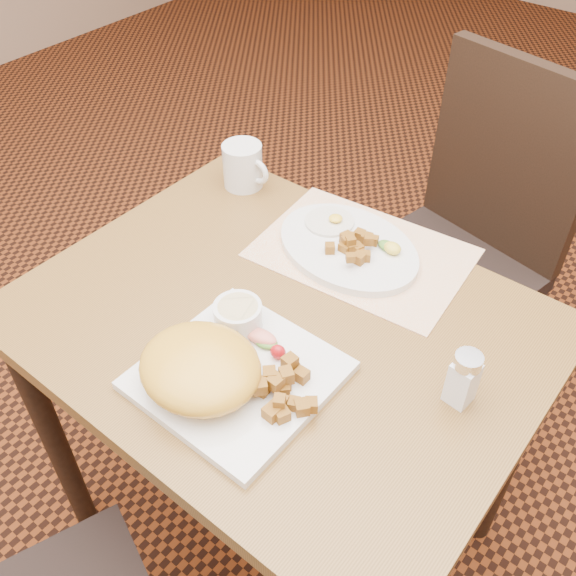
# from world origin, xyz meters

# --- Properties ---
(ground) EXTENTS (8.00, 8.00, 0.00)m
(ground) POSITION_xyz_m (0.00, 0.00, 0.00)
(ground) COLOR black
(ground) RESTS_ON ground
(table) EXTENTS (0.90, 0.70, 0.75)m
(table) POSITION_xyz_m (0.00, 0.00, 0.64)
(table) COLOR brown
(table) RESTS_ON ground
(chair_far) EXTENTS (0.50, 0.50, 0.97)m
(chair_far) POSITION_xyz_m (0.05, 0.68, 0.54)
(chair_far) COLOR black
(chair_far) RESTS_ON ground
(placemat) EXTENTS (0.43, 0.32, 0.00)m
(placemat) POSITION_xyz_m (0.02, 0.24, 0.75)
(placemat) COLOR white
(placemat) RESTS_ON table
(plate_square) EXTENTS (0.28, 0.28, 0.02)m
(plate_square) POSITION_xyz_m (0.04, -0.15, 0.76)
(plate_square) COLOR silver
(plate_square) RESTS_ON table
(plate_oval) EXTENTS (0.34, 0.27, 0.02)m
(plate_oval) POSITION_xyz_m (-0.01, 0.23, 0.76)
(plate_oval) COLOR silver
(plate_oval) RESTS_ON placemat
(hollandaise_mound) EXTENTS (0.20, 0.18, 0.07)m
(hollandaise_mound) POSITION_xyz_m (0.00, -0.20, 0.80)
(hollandaise_mound) COLOR gold
(hollandaise_mound) RESTS_ON plate_square
(ramekin) EXTENTS (0.08, 0.08, 0.05)m
(ramekin) POSITION_xyz_m (-0.03, -0.07, 0.79)
(ramekin) COLOR silver
(ramekin) RESTS_ON plate_square
(garnish_sq) EXTENTS (0.09, 0.04, 0.03)m
(garnish_sq) POSITION_xyz_m (0.03, -0.07, 0.78)
(garnish_sq) COLOR #387223
(garnish_sq) RESTS_ON plate_square
(fried_egg) EXTENTS (0.10, 0.10, 0.02)m
(fried_egg) POSITION_xyz_m (-0.08, 0.26, 0.77)
(fried_egg) COLOR white
(fried_egg) RESTS_ON plate_oval
(garnish_ov) EXTENTS (0.06, 0.04, 0.02)m
(garnish_ov) POSITION_xyz_m (0.06, 0.26, 0.78)
(garnish_ov) COLOR #387223
(garnish_ov) RESTS_ON plate_oval
(salt_shaker) EXTENTS (0.05, 0.05, 0.10)m
(salt_shaker) POSITION_xyz_m (0.33, 0.04, 0.80)
(salt_shaker) COLOR white
(salt_shaker) RESTS_ON table
(coffee_mug) EXTENTS (0.12, 0.09, 0.10)m
(coffee_mug) POSITION_xyz_m (-0.32, 0.28, 0.80)
(coffee_mug) COLOR silver
(coffee_mug) RESTS_ON table
(home_fries_sq) EXTENTS (0.13, 0.12, 0.04)m
(home_fries_sq) POSITION_xyz_m (0.12, -0.14, 0.78)
(home_fries_sq) COLOR #965E18
(home_fries_sq) RESTS_ON plate_square
(home_fries_ov) EXTENTS (0.09, 0.11, 0.03)m
(home_fries_ov) POSITION_xyz_m (0.01, 0.22, 0.78)
(home_fries_ov) COLOR #965E18
(home_fries_ov) RESTS_ON plate_oval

